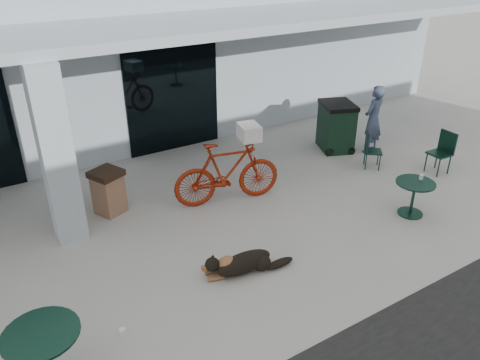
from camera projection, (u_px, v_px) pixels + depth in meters
ground at (206, 277)px, 7.38m from camera, size 80.00×80.00×0.00m
building at (57, 42)px, 12.78m from camera, size 22.00×7.00×4.50m
storefront_glass_right at (173, 97)px, 11.37m from camera, size 2.40×0.06×2.70m
column at (57, 156)px, 7.70m from camera, size 0.50×0.50×3.12m
overhang at (108, 33)px, 8.64m from camera, size 22.00×2.80×0.18m
bicycle at (227, 172)px, 9.23m from camera, size 2.25×1.07×1.30m
laundry_basket at (249, 132)px, 9.00m from camera, size 0.47×0.57×0.30m
dog at (244, 262)px, 7.42m from camera, size 1.18×0.63×0.37m
cup_near_dog at (122, 332)px, 6.27m from camera, size 0.11×0.11×0.10m
cafe_table_near at (47, 359)px, 5.42m from camera, size 1.06×1.06×0.82m
cafe_table_far at (413, 198)px, 8.93m from camera, size 0.97×0.97×0.69m
cafe_chair_far_a at (373, 151)px, 10.75m from camera, size 0.56×0.56×0.84m
cafe_chair_far_b at (440, 153)px, 10.49m from camera, size 0.49×0.45×0.96m
person at (373, 120)px, 11.39m from camera, size 0.70×0.55×1.69m
cup_on_table at (421, 177)px, 8.86m from camera, size 0.10×0.10×0.10m
trash_receptacle at (108, 192)px, 8.95m from camera, size 0.69×0.69×0.89m
wheeled_bin at (336, 126)px, 11.66m from camera, size 1.04×1.15×1.20m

